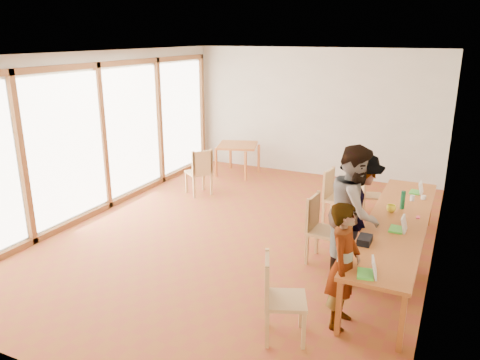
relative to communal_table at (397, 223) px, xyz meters
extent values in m
plane|color=#9E4426|center=(-2.50, 0.19, -0.70)|extent=(8.00, 8.00, 0.00)
cube|color=beige|center=(-2.50, 4.19, 0.80)|extent=(6.00, 0.10, 3.00)
cube|color=beige|center=(-2.50, -3.81, 0.80)|extent=(6.00, 0.10, 3.00)
cube|color=beige|center=(0.50, 0.19, 0.80)|extent=(0.10, 8.00, 3.00)
cube|color=white|center=(-5.46, 0.19, 0.80)|extent=(0.10, 8.00, 3.00)
cube|color=white|center=(-2.50, 0.19, 2.32)|extent=(6.00, 8.00, 0.04)
cube|color=#B85C29|center=(0.00, 0.00, 0.02)|extent=(0.80, 4.00, 0.05)
cube|color=#B85C29|center=(-0.34, -1.94, -0.35)|extent=(0.06, 0.06, 0.70)
cube|color=#B85C29|center=(-0.34, 1.94, -0.35)|extent=(0.06, 0.06, 0.70)
cube|color=#B85C29|center=(0.34, -1.94, -0.35)|extent=(0.06, 0.06, 0.70)
cube|color=#B85C29|center=(0.34, 1.94, -0.35)|extent=(0.06, 0.06, 0.70)
cube|color=#B85C29|center=(-4.13, 3.35, 0.02)|extent=(0.90, 0.90, 0.05)
cube|color=#B85C29|center=(-4.52, 2.96, -0.35)|extent=(0.05, 0.05, 0.70)
cube|color=#B85C29|center=(-4.52, 3.74, -0.35)|extent=(0.05, 0.05, 0.70)
cube|color=#B85C29|center=(-3.74, 2.96, -0.35)|extent=(0.05, 0.05, 0.70)
cube|color=#B85C29|center=(-3.74, 3.74, -0.35)|extent=(0.05, 0.05, 0.70)
cube|color=tan|center=(-0.87, -2.23, -0.23)|extent=(0.60, 0.60, 0.04)
cube|color=tan|center=(-1.06, -2.31, 0.03)|extent=(0.22, 0.44, 0.48)
cube|color=tan|center=(-0.97, -0.24, -0.22)|extent=(0.51, 0.51, 0.05)
cube|color=tan|center=(-1.18, -0.22, 0.05)|extent=(0.08, 0.48, 0.50)
cube|color=tan|center=(-1.14, 1.27, -0.23)|extent=(0.51, 0.51, 0.04)
cube|color=tan|center=(-1.35, 1.29, 0.04)|extent=(0.09, 0.47, 0.49)
cube|color=tan|center=(-0.69, 2.00, -0.32)|extent=(0.47, 0.47, 0.04)
cube|color=tan|center=(-0.85, 1.95, -0.11)|extent=(0.16, 0.36, 0.39)
cube|color=tan|center=(-4.25, 1.67, -0.23)|extent=(0.65, 0.65, 0.04)
cube|color=tan|center=(-4.08, 1.55, 0.04)|extent=(0.31, 0.41, 0.49)
imported|color=gray|center=(-0.37, -1.70, 0.06)|extent=(0.38, 0.57, 1.52)
imported|color=gray|center=(-0.54, -0.41, 0.24)|extent=(0.76, 0.95, 1.88)
imported|color=gray|center=(-0.54, -0.05, 0.15)|extent=(0.95, 1.24, 1.70)
cube|color=#50D540|center=(-0.10, -1.80, 0.06)|extent=(0.22, 0.28, 0.03)
cube|color=white|center=(-0.02, -1.78, 0.15)|extent=(0.11, 0.24, 0.21)
cube|color=#50D540|center=(0.03, -0.37, 0.06)|extent=(0.19, 0.26, 0.03)
cube|color=white|center=(0.12, -0.37, 0.15)|extent=(0.08, 0.24, 0.21)
cube|color=#50D540|center=(0.10, 1.38, 0.06)|extent=(0.18, 0.25, 0.02)
cube|color=white|center=(0.18, 1.38, 0.14)|extent=(0.09, 0.22, 0.19)
imported|color=yellow|center=(-0.14, 0.30, 0.10)|extent=(0.14, 0.14, 0.11)
cylinder|color=#166339|center=(0.00, 0.51, 0.19)|extent=(0.07, 0.07, 0.28)
cylinder|color=silver|center=(0.10, 0.95, 0.09)|extent=(0.07, 0.07, 0.09)
cylinder|color=white|center=(0.25, 1.11, 0.08)|extent=(0.08, 0.08, 0.06)
cube|color=#F54970|center=(0.26, 0.23, 0.05)|extent=(0.05, 0.10, 0.01)
cube|color=black|center=(-0.27, -0.98, 0.09)|extent=(0.16, 0.26, 0.09)
camera|label=1|loc=(0.62, -6.55, 2.58)|focal=35.00mm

